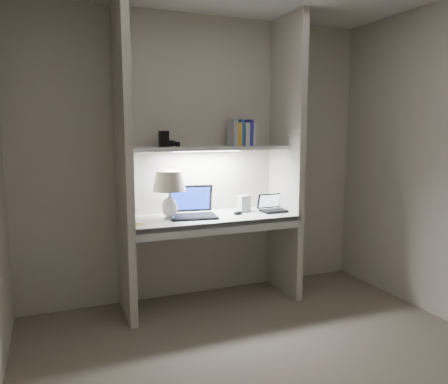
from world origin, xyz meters
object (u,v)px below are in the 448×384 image
laptop_main (192,210)px  book_row (241,133)px  laptop_netbook (273,207)px  speaker (244,204)px  table_lamp (169,187)px

laptop_main → book_row: bearing=15.5°
laptop_netbook → book_row: bearing=155.8°
speaker → book_row: (-0.01, 0.04, 0.63)m
book_row → speaker: bearing=-78.0°
table_lamp → book_row: 0.82m
book_row → laptop_netbook: bearing=-22.5°
table_lamp → laptop_main: table_lamp is taller
table_lamp → laptop_netbook: 0.99m
speaker → table_lamp: bearing=171.4°
laptop_main → laptop_netbook: 0.76m
laptop_main → laptop_netbook: (0.75, -0.05, -0.02)m
table_lamp → speaker: 0.73m
laptop_netbook → speaker: laptop_netbook is taller
laptop_main → book_row: book_row is taller
laptop_main → speaker: 0.49m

